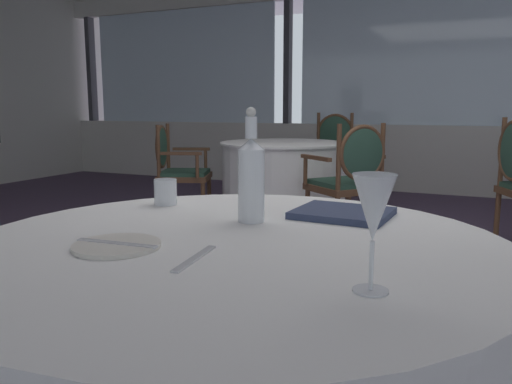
% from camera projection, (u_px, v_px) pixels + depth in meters
% --- Properties ---
extents(ground_plane, '(14.15, 14.15, 0.00)m').
position_uv_depth(ground_plane, '(317.00, 298.00, 2.90)').
color(ground_plane, '#47384C').
extents(window_wall_far, '(10.88, 0.14, 2.75)m').
position_uv_depth(window_wall_far, '(416.00, 105.00, 6.36)').
color(window_wall_far, beige).
rests_on(window_wall_far, ground_plane).
extents(foreground_table, '(1.34, 1.34, 0.75)m').
position_uv_depth(foreground_table, '(236.00, 382.00, 1.31)').
color(foreground_table, white).
rests_on(foreground_table, ground_plane).
extents(side_plate, '(0.20, 0.20, 0.01)m').
position_uv_depth(side_plate, '(117.00, 245.00, 1.18)').
color(side_plate, silver).
rests_on(side_plate, foreground_table).
extents(butter_knife, '(0.21, 0.03, 0.00)m').
position_uv_depth(butter_knife, '(117.00, 243.00, 1.18)').
color(butter_knife, silver).
rests_on(butter_knife, foreground_table).
extents(dinner_fork, '(0.04, 0.20, 0.00)m').
position_uv_depth(dinner_fork, '(195.00, 258.00, 1.09)').
color(dinner_fork, silver).
rests_on(dinner_fork, foreground_table).
extents(water_bottle, '(0.07, 0.07, 0.32)m').
position_uv_depth(water_bottle, '(251.00, 177.00, 1.43)').
color(water_bottle, white).
rests_on(water_bottle, foreground_table).
extents(wine_glass, '(0.08, 0.08, 0.21)m').
position_uv_depth(wine_glass, '(374.00, 210.00, 0.88)').
color(wine_glass, white).
rests_on(wine_glass, foreground_table).
extents(water_tumbler, '(0.08, 0.08, 0.09)m').
position_uv_depth(water_tumbler, '(165.00, 192.00, 1.70)').
color(water_tumbler, white).
rests_on(water_tumbler, foreground_table).
extents(menu_book, '(0.28, 0.25, 0.02)m').
position_uv_depth(menu_book, '(343.00, 213.00, 1.52)').
color(menu_book, '#2D3856').
rests_on(menu_book, foreground_table).
extents(background_table_0, '(1.19, 1.19, 0.75)m').
position_uv_depth(background_table_0, '(283.00, 182.00, 4.80)').
color(background_table_0, white).
rests_on(background_table_0, ground_plane).
extents(dining_chair_0_0, '(0.59, 0.53, 1.01)m').
position_uv_depth(dining_chair_0_0, '(330.00, 151.00, 5.61)').
color(dining_chair_0_0, brown).
rests_on(dining_chair_0_0, ground_plane).
extents(dining_chair_0_1, '(0.59, 0.63, 0.92)m').
position_uv_depth(dining_chair_0_1, '(176.00, 165.00, 4.83)').
color(dining_chair_0_1, brown).
rests_on(dining_chair_0_1, ground_plane).
extents(dining_chair_0_2, '(0.65, 0.66, 0.96)m').
position_uv_depth(dining_chair_0_2, '(351.00, 175.00, 3.87)').
color(dining_chair_0_2, brown).
rests_on(dining_chair_0_2, ground_plane).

